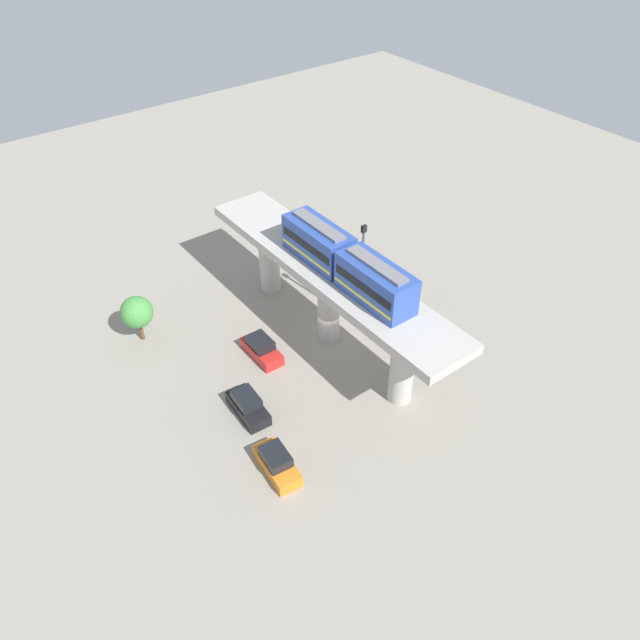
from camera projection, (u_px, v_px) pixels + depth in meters
ground_plane at (328, 337)px, 54.51m from camera, size 120.00×120.00×0.00m
viaduct at (329, 285)px, 50.86m from camera, size 5.20×28.00×7.60m
train at (346, 262)px, 47.43m from camera, size 2.64×13.55×3.24m
parked_car_red at (262, 349)px, 52.20m from camera, size 1.88×4.23×1.76m
parked_car_black at (248, 406)px, 47.22m from camera, size 2.08×4.31×1.76m
parked_car_orange at (277, 463)px, 43.06m from camera, size 2.25×4.37×1.76m
tree_near_viaduct at (137, 312)px, 52.48m from camera, size 2.79×2.79×4.37m
signal_post at (362, 272)px, 52.41m from camera, size 0.44×0.28×10.20m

